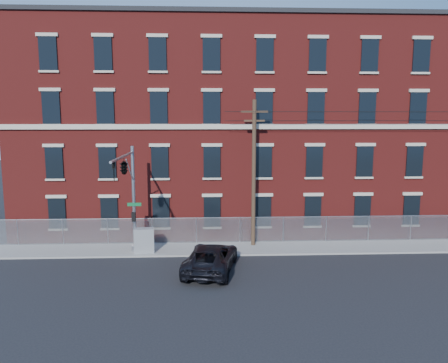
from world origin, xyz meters
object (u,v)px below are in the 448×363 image
utility_pole_near (254,171)px  utility_cabinet (144,240)px  traffic_signal_mast (127,178)px  pickup_truck (211,258)px

utility_pole_near → utility_cabinet: (-7.37, -1.40, -4.41)m
traffic_signal_mast → utility_cabinet: 4.93m
traffic_signal_mast → pickup_truck: 6.90m
utility_cabinet → pickup_truck: bearing=-44.4°
utility_pole_near → pickup_truck: size_ratio=1.76×
utility_pole_near → utility_cabinet: size_ratio=6.17×
traffic_signal_mast → utility_pole_near: (8.00, 3.42, -0.05)m
traffic_signal_mast → utility_pole_near: utility_pole_near is taller
pickup_truck → utility_pole_near: bearing=-111.6°
pickup_truck → utility_cabinet: 5.46m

